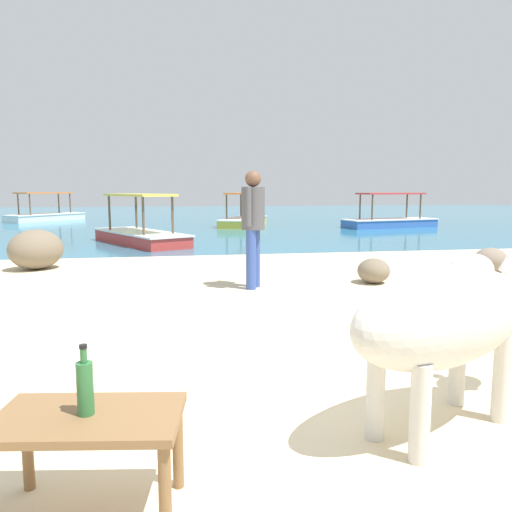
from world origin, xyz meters
TOP-DOWN VIEW (x-y plane):
  - sand_beach at (0.00, 0.00)m, footprint 18.00×14.00m
  - water_surface at (0.00, 22.00)m, footprint 60.00×36.00m
  - cow at (0.64, -0.73)m, footprint 1.74×1.08m
  - low_bench_table at (-1.24, -1.18)m, footprint 0.82×0.55m
  - bottle at (-1.25, -1.18)m, footprint 0.07×0.07m
  - person_standing at (0.21, 3.44)m, footprint 0.32×0.46m
  - shore_rock_large at (4.35, 4.11)m, footprint 0.65×0.58m
  - shore_rock_medium at (-3.21, 5.69)m, footprint 1.21×1.20m
  - shore_rock_small at (2.02, 3.51)m, footprint 0.65×0.68m
  - boat_white at (-6.56, 20.41)m, footprint 3.16×3.61m
  - boat_yellow at (1.88, 15.68)m, footprint 2.46×3.84m
  - boat_red at (-1.71, 9.79)m, footprint 2.72×3.79m
  - boat_blue at (7.19, 14.05)m, footprint 3.83×1.92m

SIDE VIEW (x-z plane):
  - water_surface at x=0.00m, z-range -0.01..0.01m
  - sand_beach at x=0.00m, z-range 0.00..0.04m
  - shore_rock_small at x=2.02m, z-range 0.04..0.40m
  - shore_rock_large at x=4.35m, z-range 0.04..0.45m
  - boat_white at x=-6.56m, z-range -0.35..0.94m
  - boat_yellow at x=1.88m, z-range -0.35..0.94m
  - boat_red at x=-1.71m, z-range -0.35..0.94m
  - boat_blue at x=7.19m, z-range -0.35..0.94m
  - shore_rock_medium at x=-3.21m, z-range 0.04..0.73m
  - low_bench_table at x=-1.24m, z-range 0.19..0.63m
  - bottle at x=-1.25m, z-range 0.45..0.75m
  - cow at x=0.64m, z-range 0.20..1.19m
  - person_standing at x=0.21m, z-range 0.18..1.80m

